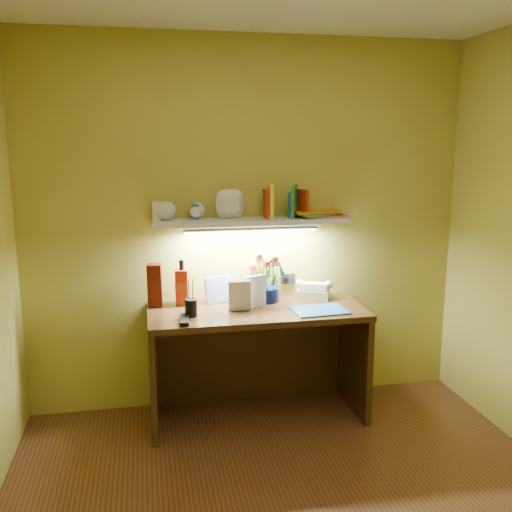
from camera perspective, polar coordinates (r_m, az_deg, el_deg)
The scene contains 13 objects.
desk at distance 3.83m, azimuth 0.10°, elevation -10.69°, with size 1.40×0.60×0.75m, color #331C0E.
flower_bouquet at distance 3.84m, azimuth 0.91°, elevation -2.10°, with size 0.21×0.21×0.34m, color #080D3D, non-canonical shape.
telephone at distance 3.96m, azimuth 5.79°, elevation -3.30°, with size 0.21×0.16×0.13m, color #F2EECA, non-canonical shape.
desk_clock at distance 4.04m, azimuth 6.52°, elevation -3.37°, with size 0.08×0.04×0.08m, color #BCBDC1.
whisky_bottle at distance 3.79m, azimuth -7.41°, elevation -2.64°, with size 0.08×0.08×0.30m, color #AD2C0B, non-canonical shape.
whisky_box at distance 3.78m, azimuth -10.10°, elevation -2.91°, with size 0.09×0.09×0.28m, color #501205.
pen_cup at distance 3.55m, azimuth -6.53°, elevation -4.57°, with size 0.08×0.08×0.19m, color black.
art_card at distance 3.84m, azimuth -3.83°, elevation -3.37°, with size 0.18×0.04×0.18m, color silver, non-canonical shape.
tv_remote at distance 3.48m, azimuth -7.15°, elevation -6.32°, with size 0.06×0.20×0.02m, color black.
blue_folder at distance 3.68m, azimuth 6.35°, elevation -5.41°, with size 0.34×0.25×0.01m, color blue.
desk_book_a at distance 3.63m, azimuth -2.77°, elevation -4.06°, with size 0.15×0.02×0.19m, color beige.
desk_book_b at distance 3.67m, azimuth -1.12°, elevation -3.73°, with size 0.16×0.02×0.21m, color white.
wall_shelf at distance 3.76m, azimuth -0.34°, elevation 4.08°, with size 1.31×0.31×0.25m.
Camera 1 is at (-0.69, -2.28, 1.81)m, focal length 40.00 mm.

